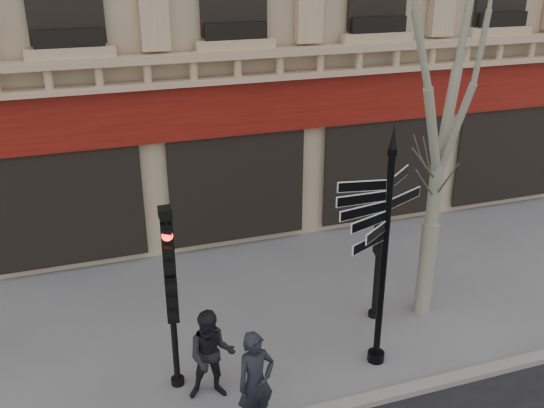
{
  "coord_description": "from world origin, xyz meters",
  "views": [
    {
      "loc": [
        -3.65,
        -8.47,
        7.08
      ],
      "look_at": [
        -0.57,
        0.6,
        2.97
      ],
      "focal_mm": 40.0,
      "sensor_mm": 36.0,
      "label": 1
    }
  ],
  "objects_px": {
    "traffic_signal_secondary": "(379,245)",
    "pedestrian_a": "(256,382)",
    "fingerpost": "(388,211)",
    "traffic_signal_main": "(170,278)",
    "plane_tree": "(452,42)",
    "pedestrian_b": "(211,355)"
  },
  "relations": [
    {
      "from": "traffic_signal_secondary",
      "to": "pedestrian_a",
      "type": "distance_m",
      "value": 3.99
    },
    {
      "from": "traffic_signal_secondary",
      "to": "pedestrian_a",
      "type": "xyz_separation_m",
      "value": [
        -3.24,
        -2.2,
        -0.79
      ]
    },
    {
      "from": "fingerpost",
      "to": "traffic_signal_main",
      "type": "height_order",
      "value": "fingerpost"
    },
    {
      "from": "fingerpost",
      "to": "plane_tree",
      "type": "distance_m",
      "value": 3.23
    },
    {
      "from": "pedestrian_a",
      "to": "pedestrian_b",
      "type": "xyz_separation_m",
      "value": [
        -0.48,
        0.93,
        -0.04
      ]
    },
    {
      "from": "pedestrian_b",
      "to": "pedestrian_a",
      "type": "bearing_deg",
      "value": -50.18
    },
    {
      "from": "pedestrian_a",
      "to": "pedestrian_b",
      "type": "height_order",
      "value": "pedestrian_a"
    },
    {
      "from": "traffic_signal_main",
      "to": "traffic_signal_secondary",
      "type": "bearing_deg",
      "value": 17.46
    },
    {
      "from": "plane_tree",
      "to": "pedestrian_b",
      "type": "xyz_separation_m",
      "value": [
        -4.76,
        -1.12,
        -4.7
      ]
    },
    {
      "from": "traffic_signal_main",
      "to": "plane_tree",
      "type": "xyz_separation_m",
      "value": [
        5.27,
        0.63,
        3.4
      ]
    },
    {
      "from": "plane_tree",
      "to": "pedestrian_b",
      "type": "distance_m",
      "value": 6.78
    },
    {
      "from": "fingerpost",
      "to": "pedestrian_b",
      "type": "bearing_deg",
      "value": 164.26
    },
    {
      "from": "traffic_signal_secondary",
      "to": "pedestrian_a",
      "type": "height_order",
      "value": "traffic_signal_secondary"
    },
    {
      "from": "traffic_signal_main",
      "to": "pedestrian_b",
      "type": "xyz_separation_m",
      "value": [
        0.52,
        -0.49,
        -1.3
      ]
    },
    {
      "from": "fingerpost",
      "to": "plane_tree",
      "type": "xyz_separation_m",
      "value": [
        1.68,
        1.16,
        2.5
      ]
    },
    {
      "from": "fingerpost",
      "to": "plane_tree",
      "type": "bearing_deg",
      "value": 19.63
    },
    {
      "from": "fingerpost",
      "to": "pedestrian_a",
      "type": "height_order",
      "value": "fingerpost"
    },
    {
      "from": "traffic_signal_main",
      "to": "plane_tree",
      "type": "relative_size",
      "value": 0.43
    },
    {
      "from": "traffic_signal_main",
      "to": "plane_tree",
      "type": "bearing_deg",
      "value": 13.8
    },
    {
      "from": "traffic_signal_secondary",
      "to": "plane_tree",
      "type": "bearing_deg",
      "value": 4.81
    },
    {
      "from": "fingerpost",
      "to": "traffic_signal_secondary",
      "type": "relative_size",
      "value": 1.89
    },
    {
      "from": "fingerpost",
      "to": "pedestrian_b",
      "type": "height_order",
      "value": "fingerpost"
    }
  ]
}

